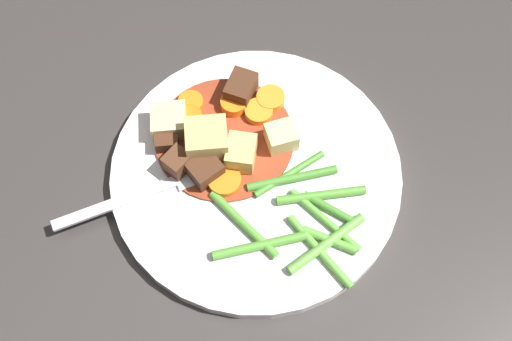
{
  "coord_description": "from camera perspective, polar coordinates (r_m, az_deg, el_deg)",
  "views": [
    {
      "loc": [
        -0.17,
        0.21,
        0.56
      ],
      "look_at": [
        0.0,
        0.0,
        0.01
      ],
      "focal_mm": 46.77,
      "sensor_mm": 36.0,
      "label": 1
    }
  ],
  "objects": [
    {
      "name": "ground_plane",
      "position": [
        0.62,
        -0.0,
        -0.56
      ],
      "size": [
        3.0,
        3.0,
        0.0
      ],
      "primitive_type": "plane",
      "color": "#383330"
    },
    {
      "name": "dinner_plate",
      "position": [
        0.62,
        -0.0,
        -0.28
      ],
      "size": [
        0.27,
        0.27,
        0.01
      ],
      "primitive_type": "cylinder",
      "color": "white",
      "rests_on": "ground_plane"
    },
    {
      "name": "stew_sauce",
      "position": [
        0.63,
        -2.7,
        2.79
      ],
      "size": [
        0.13,
        0.13,
        0.0
      ],
      "primitive_type": "cylinder",
      "color": "#93381E",
      "rests_on": "dinner_plate"
    },
    {
      "name": "carrot_slice_0",
      "position": [
        0.64,
        -1.92,
        5.67
      ],
      "size": [
        0.03,
        0.03,
        0.01
      ],
      "primitive_type": "cylinder",
      "rotation": [
        0.0,
        0.0,
        4.5
      ],
      "color": "orange",
      "rests_on": "dinner_plate"
    },
    {
      "name": "carrot_slice_1",
      "position": [
        0.6,
        -2.71,
        -0.88
      ],
      "size": [
        0.04,
        0.04,
        0.01
      ],
      "primitive_type": "cylinder",
      "rotation": [
        0.0,
        0.0,
        5.63
      ],
      "color": "orange",
      "rests_on": "dinner_plate"
    },
    {
      "name": "carrot_slice_2",
      "position": [
        0.64,
        -5.59,
        5.75
      ],
      "size": [
        0.03,
        0.03,
        0.01
      ],
      "primitive_type": "cylinder",
      "rotation": [
        0.0,
        0.0,
        3.62
      ],
      "color": "orange",
      "rests_on": "dinner_plate"
    },
    {
      "name": "carrot_slice_3",
      "position": [
        0.64,
        1.25,
        6.11
      ],
      "size": [
        0.03,
        0.03,
        0.01
      ],
      "primitive_type": "cylinder",
      "rotation": [
        0.0,
        0.0,
        3.02
      ],
      "color": "orange",
      "rests_on": "dinner_plate"
    },
    {
      "name": "carrot_slice_4",
      "position": [
        0.63,
        -5.91,
        4.23
      ],
      "size": [
        0.03,
        0.03,
        0.01
      ],
      "primitive_type": "cylinder",
      "rotation": [
        0.0,
        0.0,
        1.06
      ],
      "color": "orange",
      "rests_on": "dinner_plate"
    },
    {
      "name": "carrot_slice_5",
      "position": [
        0.63,
        0.24,
        5.0
      ],
      "size": [
        0.04,
        0.04,
        0.01
      ],
      "primitive_type": "cylinder",
      "rotation": [
        0.0,
        0.0,
        2.21
      ],
      "color": "orange",
      "rests_on": "dinner_plate"
    },
    {
      "name": "potato_chunk_0",
      "position": [
        0.61,
        2.36,
        2.72
      ],
      "size": [
        0.04,
        0.04,
        0.02
      ],
      "primitive_type": "cube",
      "rotation": [
        0.0,
        0.0,
        4.13
      ],
      "color": "#EAD68C",
      "rests_on": "dinner_plate"
    },
    {
      "name": "potato_chunk_1",
      "position": [
        0.63,
        -7.44,
        4.18
      ],
      "size": [
        0.05,
        0.05,
        0.02
      ],
      "primitive_type": "cube",
      "rotation": [
        0.0,
        0.0,
        2.34
      ],
      "color": "#EAD68C",
      "rests_on": "dinner_plate"
    },
    {
      "name": "potato_chunk_2",
      "position": [
        0.61,
        -4.2,
        2.5
      ],
      "size": [
        0.05,
        0.05,
        0.04
      ],
      "primitive_type": "cube",
      "rotation": [
        0.0,
        0.0,
        3.92
      ],
      "color": "#DBBC6B",
      "rests_on": "dinner_plate"
    },
    {
      "name": "potato_chunk_3",
      "position": [
        0.61,
        -1.31,
        1.46
      ],
      "size": [
        0.04,
        0.04,
        0.03
      ],
      "primitive_type": "cube",
      "rotation": [
        0.0,
        0.0,
        0.54
      ],
      "color": "#DBBC6B",
      "rests_on": "dinner_plate"
    },
    {
      "name": "meat_chunk_0",
      "position": [
        0.64,
        -1.3,
        6.96
      ],
      "size": [
        0.03,
        0.04,
        0.03
      ],
      "primitive_type": "cube",
      "rotation": [
        0.0,
        0.0,
        5.03
      ],
      "color": "#4C2B19",
      "rests_on": "dinner_plate"
    },
    {
      "name": "meat_chunk_1",
      "position": [
        0.62,
        -7.63,
        2.84
      ],
      "size": [
        0.03,
        0.03,
        0.02
      ],
      "primitive_type": "cube",
      "rotation": [
        0.0,
        0.0,
        0.78
      ],
      "color": "#4C2B19",
      "rests_on": "dinner_plate"
    },
    {
      "name": "meat_chunk_2",
      "position": [
        0.6,
        -4.52,
        0.17
      ],
      "size": [
        0.04,
        0.03,
        0.02
      ],
      "primitive_type": "cube",
      "rotation": [
        0.0,
        0.0,
        6.07
      ],
      "color": "#4C2B19",
      "rests_on": "dinner_plate"
    },
    {
      "name": "meat_chunk_3",
      "position": [
        0.61,
        -6.72,
        0.65
      ],
      "size": [
        0.02,
        0.02,
        0.02
      ],
      "primitive_type": "cube",
      "rotation": [
        0.0,
        0.0,
        4.71
      ],
      "color": "#56331E",
      "rests_on": "dinner_plate"
    },
    {
      "name": "green_bean_0",
      "position": [
        0.58,
        0.29,
        -6.44
      ],
      "size": [
        0.06,
        0.07,
        0.01
      ],
      "primitive_type": "cylinder",
      "rotation": [
        0.0,
        1.57,
        0.91
      ],
      "color": "#599E38",
      "rests_on": "dinner_plate"
    },
    {
      "name": "green_bean_1",
      "position": [
        0.6,
        6.24,
        -3.2
      ],
      "size": [
        0.05,
        0.01,
        0.01
      ],
      "primitive_type": "cylinder",
      "rotation": [
        0.0,
        1.57,
        0.14
      ],
      "color": "#4C8E33",
      "rests_on": "dinner_plate"
    },
    {
      "name": "green_bean_2",
      "position": [
        0.6,
        3.11,
        -0.68
      ],
      "size": [
        0.06,
        0.07,
        0.01
      ],
      "primitive_type": "cylinder",
      "rotation": [
        0.0,
        1.57,
        0.91
      ],
      "color": "#4C8E33",
      "rests_on": "dinner_plate"
    },
    {
      "name": "green_bean_3",
      "position": [
        0.58,
        5.47,
        -6.9
      ],
      "size": [
        0.08,
        0.02,
        0.01
      ],
      "primitive_type": "cylinder",
      "rotation": [
        0.0,
        1.57,
        -0.21
      ],
      "color": "#66AD42",
      "rests_on": "dinner_plate"
    },
    {
      "name": "green_bean_4",
      "position": [
        0.58,
        6.32,
        -5.92
      ],
      "size": [
        0.05,
        0.02,
        0.01
      ],
      "primitive_type": "cylinder",
      "rotation": [
        0.0,
        1.57,
        0.28
      ],
      "color": "#66AD42",
      "rests_on": "dinner_plate"
    },
    {
      "name": "green_bean_5",
      "position": [
        0.6,
        5.6,
        -2.12
      ],
      "size": [
        0.06,
        0.06,
        0.01
      ],
      "primitive_type": "cylinder",
      "rotation": [
        0.0,
        1.57,
        0.82
      ],
      "color": "#599E38",
      "rests_on": "dinner_plate"
    },
    {
      "name": "green_bean_6",
      "position": [
        0.59,
        -1.07,
        -4.6
      ],
      "size": [
        0.08,
        0.02,
        0.01
      ],
      "primitive_type": "cylinder",
      "rotation": [
        0.0,
        1.57,
        -0.12
      ],
      "color": "#599E38",
      "rests_on": "dinner_plate"
    },
    {
      "name": "green_bean_7",
      "position": [
        0.58,
        6.02,
        -6.25
      ],
      "size": [
        0.03,
        0.08,
        0.01
      ],
      "primitive_type": "cylinder",
      "rotation": [
        0.0,
        1.57,
        1.34
      ],
      "color": "#66AD42",
      "rests_on": "dinner_plate"
    },
    {
      "name": "green_bean_8",
      "position": [
        0.61,
        2.87,
        -0.3
      ],
      "size": [
        0.03,
        0.07,
        0.01
      ],
      "primitive_type": "cylinder",
      "rotation": [
        0.0,
        1.57,
        1.28
      ],
      "color": "#4C8E33",
      "rests_on": "dinner_plate"
    },
    {
      "name": "green_bean_9",
      "position": [
        0.59,
        5.96,
        -4.19
      ],
      "size": [
        0.08,
        0.01,
        0.01
      ],
      "primitive_type": "cylinder",
      "rotation": [
        0.0,
        1.57,
        -0.08
      ],
      "color": "#66AD42",
      "rests_on": "dinner_plate"
    },
    {
      "name": "fork",
      "position": [
        0.61,
        -8.77,
        -1.62
      ],
      "size": [
        0.1,
        0.16,
        0.0
      ],
      "color": "silver",
      "rests_on": "dinner_plate"
    }
  ]
}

